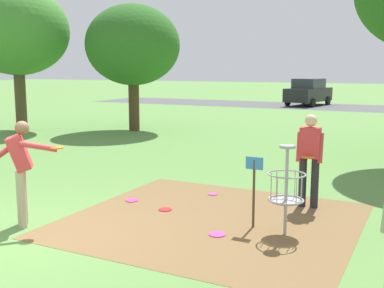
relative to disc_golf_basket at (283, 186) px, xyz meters
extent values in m
plane|color=#5B8942|center=(-3.52, -1.92, -0.75)|extent=(160.00, 160.00, 0.00)
cube|color=brown|center=(-1.22, 0.12, -0.75)|extent=(4.66, 4.36, 0.01)
cylinder|color=#9E9EA3|center=(0.06, -0.01, -0.08)|extent=(0.05, 0.05, 1.35)
cylinder|color=#9E9EA3|center=(0.06, -0.01, 0.62)|extent=(0.24, 0.24, 0.04)
torus|color=#9E9EA3|center=(0.06, -0.01, 0.20)|extent=(0.58, 0.58, 0.02)
torus|color=#9E9EA3|center=(0.06, -0.01, -0.20)|extent=(0.55, 0.55, 0.03)
cylinder|color=#9E9EA3|center=(0.06, -0.01, -0.22)|extent=(0.48, 0.48, 0.02)
cylinder|color=gray|center=(0.30, -0.01, 0.00)|extent=(0.01, 0.01, 0.40)
cylinder|color=gray|center=(0.25, 0.13, 0.00)|extent=(0.01, 0.01, 0.40)
cylinder|color=gray|center=(0.13, 0.22, 0.00)|extent=(0.01, 0.01, 0.40)
cylinder|color=gray|center=(-0.01, 0.22, 0.00)|extent=(0.01, 0.01, 0.40)
cylinder|color=gray|center=(-0.13, 0.13, 0.00)|extent=(0.01, 0.01, 0.40)
cylinder|color=gray|center=(-0.18, -0.01, 0.00)|extent=(0.01, 0.01, 0.40)
cylinder|color=gray|center=(-0.13, -0.15, 0.00)|extent=(0.01, 0.01, 0.40)
cylinder|color=gray|center=(-0.01, -0.24, 0.00)|extent=(0.01, 0.01, 0.40)
cylinder|color=gray|center=(0.13, -0.24, 0.00)|extent=(0.01, 0.01, 0.40)
cylinder|color=gray|center=(0.25, -0.15, 0.00)|extent=(0.01, 0.01, 0.40)
cylinder|color=#4C3823|center=(-0.49, 0.09, -0.20)|extent=(0.04, 0.04, 1.10)
cube|color=#3384C6|center=(-0.49, 0.09, 0.30)|extent=(0.28, 0.03, 0.20)
cylinder|color=#232328|center=(0.14, 1.62, -0.29)|extent=(0.14, 0.14, 0.92)
cylinder|color=#232328|center=(-0.08, 1.60, -0.29)|extent=(0.14, 0.14, 0.92)
cube|color=#D1383D|center=(0.03, 1.61, 0.45)|extent=(0.37, 0.24, 0.56)
sphere|color=beige|center=(0.03, 1.61, 0.85)|extent=(0.22, 0.22, 0.22)
cylinder|color=#D1383D|center=(0.22, 1.60, 0.36)|extent=(0.10, 0.17, 0.55)
cylinder|color=#D1383D|center=(-0.16, 1.58, 0.36)|extent=(0.10, 0.17, 0.55)
cylinder|color=orange|center=(0.04, 1.43, 0.22)|extent=(0.22, 0.22, 0.02)
cylinder|color=tan|center=(-3.91, -1.45, -0.29)|extent=(0.14, 0.14, 0.92)
cylinder|color=tan|center=(-3.77, -1.61, -0.29)|extent=(0.14, 0.14, 0.92)
cube|color=#D1383D|center=(-3.84, -1.53, 0.45)|extent=(0.52, 0.52, 0.60)
sphere|color=brown|center=(-3.80, -1.49, 0.85)|extent=(0.22, 0.22, 0.22)
cylinder|color=#D1383D|center=(-3.51, -1.45, 0.56)|extent=(0.50, 0.46, 0.21)
cylinder|color=orange|center=(-3.30, -1.27, 0.53)|extent=(0.22, 0.22, 0.02)
cylinder|color=#D1383D|center=(-4.08, -1.53, 0.49)|extent=(0.42, 0.38, 0.37)
cylinder|color=red|center=(-2.21, 0.25, -0.74)|extent=(0.24, 0.24, 0.02)
cylinder|color=#E53D99|center=(-0.85, -0.51, -0.74)|extent=(0.26, 0.26, 0.02)
cylinder|color=#E53D99|center=(-3.09, 0.47, -0.74)|extent=(0.24, 0.24, 0.02)
cylinder|color=#E53D99|center=(-1.89, 1.60, -0.74)|extent=(0.20, 0.20, 0.02)
cylinder|color=#4C3823|center=(-8.92, 9.29, 0.26)|extent=(0.43, 0.43, 2.04)
ellipsoid|color=#2D6623|center=(-8.92, 9.29, 2.70)|extent=(3.79, 3.79, 3.22)
cylinder|color=brown|center=(-13.08, 7.22, 0.47)|extent=(0.45, 0.45, 2.46)
ellipsoid|color=#428433|center=(-13.08, 7.22, 3.26)|extent=(4.15, 4.15, 3.53)
cube|color=#4C4C51|center=(-3.52, 25.27, -0.75)|extent=(36.00, 6.00, 0.01)
cube|color=black|center=(-5.67, 25.86, 0.00)|extent=(2.54, 4.46, 0.90)
cube|color=#2D333D|center=(-5.67, 25.86, 0.77)|extent=(1.96, 2.44, 0.64)
cylinder|color=black|center=(-6.31, 27.30, -0.45)|extent=(0.29, 0.62, 0.60)
cylinder|color=black|center=(-4.54, 26.97, -0.45)|extent=(0.29, 0.62, 0.60)
cylinder|color=black|center=(-6.79, 24.74, -0.45)|extent=(0.29, 0.62, 0.60)
cylinder|color=black|center=(-5.02, 24.41, -0.45)|extent=(0.29, 0.62, 0.60)
camera|label=1|loc=(1.93, -6.86, 1.77)|focal=44.18mm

